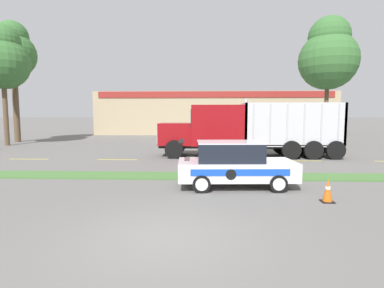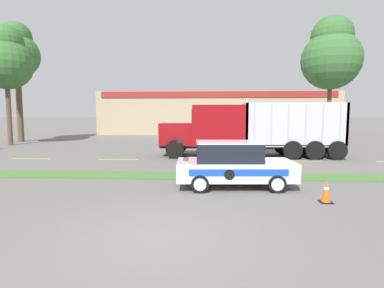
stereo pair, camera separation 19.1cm
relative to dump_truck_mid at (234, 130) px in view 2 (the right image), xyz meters
name	(u,v)px [view 2 (the right image)]	position (x,y,z in m)	size (l,w,h in m)	color
ground_plane	(159,237)	(-2.72, -12.96, -1.69)	(600.00, 600.00, 0.00)	slate
grass_verge	(183,176)	(-2.72, -6.52, -1.66)	(120.00, 1.48, 0.06)	#477538
centre_line_2	(31,159)	(-12.41, -1.78, -1.68)	(2.40, 0.14, 0.01)	yellow
centre_line_3	(118,159)	(-7.01, -1.78, -1.68)	(2.40, 0.14, 0.01)	yellow
centre_line_4	(209,160)	(-1.61, -1.78, -1.68)	(2.40, 0.14, 0.01)	yellow
centre_line_5	(302,161)	(3.79, -1.78, -1.68)	(2.40, 0.14, 0.01)	yellow
dump_truck_mid	(234,130)	(0.00, 0.00, 0.00)	(11.39, 2.72, 3.66)	black
rally_car	(233,164)	(-0.74, -8.24, -0.83)	(4.35, 2.17, 1.72)	silver
traffic_cone	(326,191)	(1.94, -10.14, -1.33)	(0.37, 0.37, 0.72)	black
store_building_backdrop	(216,113)	(-0.47, 25.52, 1.17)	(31.79, 12.10, 5.71)	tan
tree_behind_left	(331,54)	(9.60, 9.43, 6.48)	(5.33, 5.33, 11.64)	brown
tree_behind_centre	(6,59)	(-19.00, 6.06, 5.76)	(4.37, 4.37, 10.32)	brown
tree_behind_right	(16,52)	(-20.29, 9.58, 7.08)	(4.26, 4.26, 11.64)	brown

